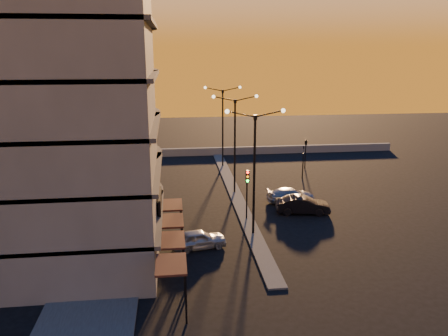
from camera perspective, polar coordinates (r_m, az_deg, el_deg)
The scene contains 14 objects.
ground at distance 33.48m, azimuth 3.82°, elevation -8.63°, with size 120.00×120.00×0.00m, color black.
sidewalk_west at distance 36.94m, azimuth -13.71°, elevation -6.60°, with size 5.00×40.00×0.12m, color #454543.
median at distance 42.67m, azimuth 1.38°, elevation -3.17°, with size 1.20×36.00×0.12m, color #454543.
parapet at distance 58.10m, azimuth 1.11°, elevation 2.26°, with size 44.00×0.50×1.00m, color gray.
building at distance 31.25m, azimuth -22.43°, elevation 11.15°, with size 14.35×17.08×25.00m.
streetlamp_near at distance 31.64m, azimuth 3.99°, elevation 0.68°, with size 4.32×0.32×9.51m.
streetlamp_mid at distance 41.26m, azimuth 1.43°, elevation 4.14°, with size 4.32×0.32×9.51m.
streetlamp_far at distance 51.03m, azimuth -0.17°, elevation 6.28°, with size 4.32×0.32×9.51m.
traffic_light_main at distance 35.10m, azimuth 3.05°, elevation -2.43°, with size 0.28×0.44×4.25m.
signal_east_a at distance 47.62m, azimuth 10.28°, elevation 0.88°, with size 0.13×0.16×3.60m.
signal_east_b at distance 51.52m, azimuth 10.66°, elevation 3.28°, with size 0.42×1.99×3.60m.
car_hatchback at distance 31.05m, azimuth -3.32°, elevation -9.26°, with size 1.57×3.90×1.33m, color #ADB1B5.
car_sedan at distance 37.84m, azimuth 10.26°, elevation -4.77°, with size 1.57×4.51×1.49m, color black.
car_wagon at distance 40.45m, azimuth 8.74°, elevation -3.52°, with size 1.81×4.44×1.29m, color #A2A4A9.
Camera 1 is at (-5.79, -30.08, 13.50)m, focal length 35.00 mm.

